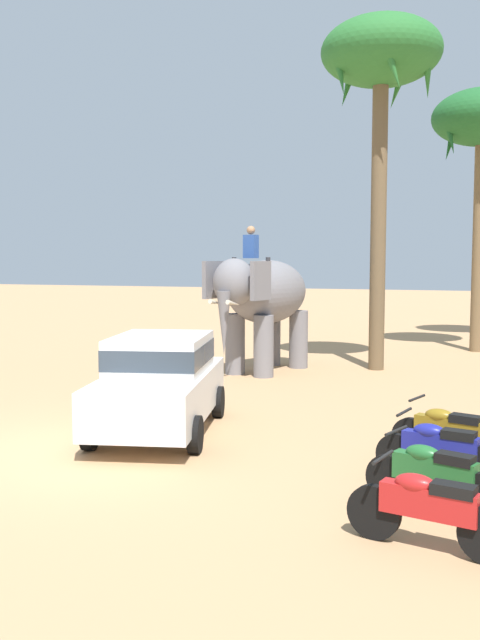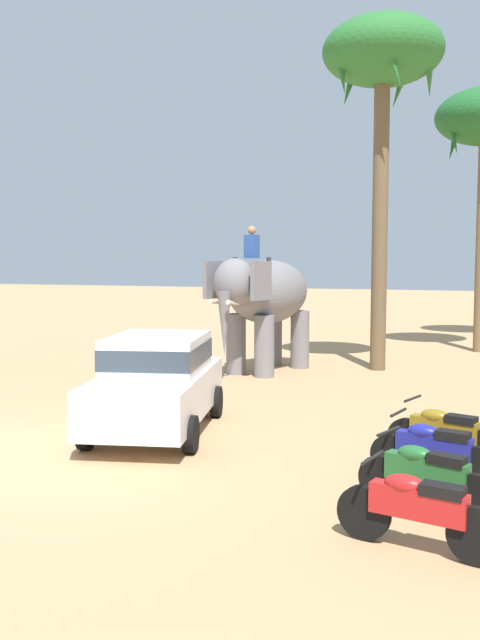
# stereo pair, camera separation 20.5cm
# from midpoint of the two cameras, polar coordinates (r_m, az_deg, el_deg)

# --- Properties ---
(ground_plane) EXTENTS (120.00, 120.00, 0.00)m
(ground_plane) POSITION_cam_midpoint_polar(r_m,az_deg,el_deg) (11.76, -13.18, -10.13)
(ground_plane) COLOR tan
(car_sedan_foreground) EXTENTS (2.56, 4.37, 1.70)m
(car_sedan_foreground) POSITION_cam_midpoint_polar(r_m,az_deg,el_deg) (12.47, -6.95, -4.81)
(car_sedan_foreground) COLOR white
(car_sedan_foreground) RESTS_ON ground
(elephant_with_mahout) EXTENTS (2.40, 4.02, 3.88)m
(elephant_with_mahout) POSITION_cam_midpoint_polar(r_m,az_deg,el_deg) (18.78, 1.56, 1.78)
(elephant_with_mahout) COLOR slate
(elephant_with_mahout) RESTS_ON ground
(motorcycle_nearest_camera) EXTENTS (1.77, 0.65, 0.94)m
(motorcycle_nearest_camera) POSITION_cam_midpoint_polar(r_m,az_deg,el_deg) (7.78, 14.26, -14.52)
(motorcycle_nearest_camera) COLOR black
(motorcycle_nearest_camera) RESTS_ON ground
(motorcycle_second_in_row) EXTENTS (1.73, 0.79, 0.94)m
(motorcycle_second_in_row) POSITION_cam_midpoint_polar(r_m,az_deg,el_deg) (8.90, 14.80, -12.01)
(motorcycle_second_in_row) COLOR black
(motorcycle_second_in_row) RESTS_ON ground
(motorcycle_mid_row) EXTENTS (1.77, 0.65, 0.94)m
(motorcycle_mid_row) POSITION_cam_midpoint_polar(r_m,az_deg,el_deg) (10.03, 15.29, -10.08)
(motorcycle_mid_row) COLOR black
(motorcycle_mid_row) RESTS_ON ground
(motorcycle_fourth_in_row) EXTENTS (1.74, 0.76, 0.94)m
(motorcycle_fourth_in_row) POSITION_cam_midpoint_polar(r_m,az_deg,el_deg) (11.02, 16.01, -8.74)
(motorcycle_fourth_in_row) COLOR black
(motorcycle_fourth_in_row) RESTS_ON ground
(palm_tree_left_of_road) EXTENTS (3.20, 3.20, 9.41)m
(palm_tree_left_of_road) POSITION_cam_midpoint_polar(r_m,az_deg,el_deg) (20.18, 11.05, 19.66)
(palm_tree_left_of_road) COLOR brown
(palm_tree_left_of_road) RESTS_ON ground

